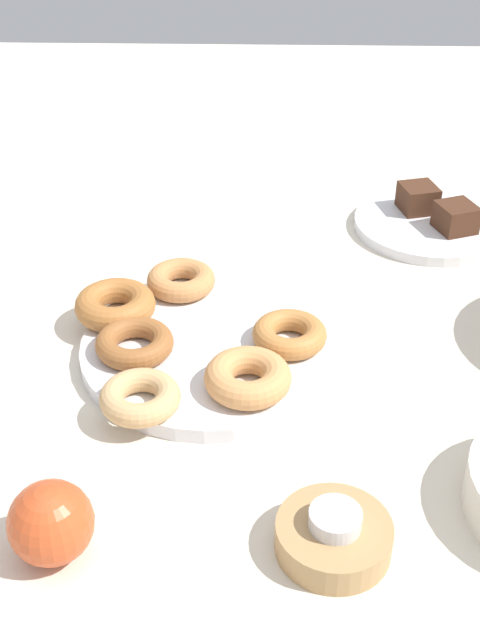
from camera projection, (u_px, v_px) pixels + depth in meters
ground_plane at (213, 355)px, 0.91m from camera, size 2.40×2.40×0.00m
donut_plate at (213, 349)px, 0.91m from camera, size 0.29×0.29×0.02m
donut_0 at (140, 397)px, 0.80m from camera, size 0.11×0.11×0.02m
donut_1 at (289, 333)px, 0.89m from camera, size 0.11×0.11×0.02m
donut_2 at (134, 343)px, 0.88m from camera, size 0.11×0.11×0.02m
donut_3 at (248, 377)px, 0.83m from camera, size 0.12×0.12×0.03m
donut_4 at (115, 305)px, 0.94m from camera, size 0.12×0.12×0.03m
donut_5 at (181, 280)px, 0.98m from camera, size 0.09×0.09×0.03m
cake_plate at (431, 225)px, 1.15m from camera, size 0.21×0.21×0.01m
brownie_near at (418, 198)px, 1.16m from camera, size 0.06×0.06×0.04m
brownie_far at (456, 217)px, 1.11m from camera, size 0.06×0.06×0.04m
candle_holder at (334, 537)px, 0.68m from camera, size 0.10×0.10×0.03m
tealight at (335, 519)px, 0.67m from camera, size 0.04×0.04×0.01m
apple at (51, 523)px, 0.66m from camera, size 0.07×0.07×0.07m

